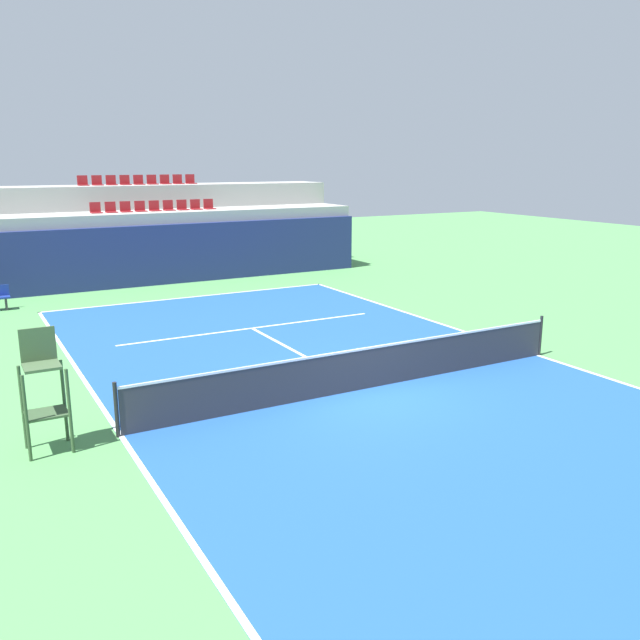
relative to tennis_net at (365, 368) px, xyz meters
name	(u,v)px	position (x,y,z in m)	size (l,w,h in m)	color
ground_plane	(365,389)	(0.00, 0.00, -0.51)	(80.00, 80.00, 0.00)	#4C8C4C
court_surface	(365,389)	(0.00, 0.00, -0.50)	(11.00, 24.00, 0.01)	#1E4C99
baseline_far	(193,297)	(0.00, 11.95, -0.50)	(11.00, 0.10, 0.00)	white
sideline_left	(121,436)	(-5.45, 0.00, -0.50)	(0.10, 24.00, 0.00)	white
sideline_right	(537,355)	(5.45, 0.00, -0.50)	(0.10, 24.00, 0.00)	white
service_line_far	(252,328)	(0.00, 6.40, -0.50)	(8.26, 0.10, 0.00)	white
centre_service_line	(300,354)	(0.00, 3.20, -0.50)	(0.10, 6.40, 0.00)	white
back_wall	(167,254)	(0.00, 15.18, 0.73)	(17.91, 0.30, 2.48)	navy
stands_tier_lower	(157,245)	(0.00, 16.53, 0.96)	(17.91, 2.40, 2.94)	#9E9E99
stands_tier_upper	(142,229)	(0.00, 18.93, 1.48)	(17.91, 2.40, 3.97)	#9E9E99
seating_row_lower	(155,208)	(0.00, 16.62, 2.56)	(5.33, 0.44, 0.44)	maroon
seating_row_upper	(139,182)	(0.00, 19.02, 3.59)	(5.33, 0.44, 0.44)	maroon
tennis_net	(365,368)	(0.00, 0.00, 0.00)	(11.08, 0.08, 1.07)	black
umpire_chair	(43,386)	(-6.70, 0.06, 0.68)	(0.76, 0.66, 2.20)	#334C2D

